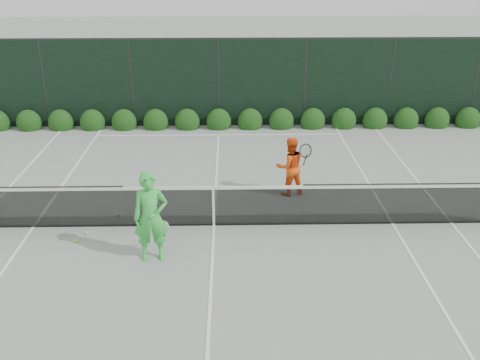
{
  "coord_description": "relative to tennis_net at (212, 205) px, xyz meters",
  "views": [
    {
      "loc": [
        0.38,
        -10.8,
        5.87
      ],
      "look_at": [
        0.6,
        0.3,
        1.0
      ],
      "focal_mm": 40.0,
      "sensor_mm": 36.0,
      "label": 1
    }
  ],
  "objects": [
    {
      "name": "tennis_balls",
      "position": [
        -2.65,
        -0.18,
        -0.5
      ],
      "size": [
        0.79,
        1.28,
        0.07
      ],
      "color": "#E0EF35",
      "rests_on": "ground"
    },
    {
      "name": "hedge_row",
      "position": [
        0.02,
        7.15,
        -0.3
      ],
      "size": [
        31.66,
        0.65,
        0.94
      ],
      "color": "#12380F",
      "rests_on": "ground"
    },
    {
      "name": "player_man",
      "position": [
        1.92,
        1.66,
        0.24
      ],
      "size": [
        0.94,
        0.77,
        1.53
      ],
      "rotation": [
        0.0,
        0.0,
        3.44
      ],
      "color": "#F45514",
      "rests_on": "ground"
    },
    {
      "name": "court_lines",
      "position": [
        0.02,
        0.0,
        -0.53
      ],
      "size": [
        11.03,
        23.83,
        0.01
      ],
      "color": "white",
      "rests_on": "ground"
    },
    {
      "name": "player_woman",
      "position": [
        -1.17,
        -1.37,
        0.41
      ],
      "size": [
        0.74,
        0.53,
        1.89
      ],
      "rotation": [
        0.0,
        0.0,
        0.12
      ],
      "color": "green",
      "rests_on": "ground"
    },
    {
      "name": "ground",
      "position": [
        0.02,
        0.0,
        -0.53
      ],
      "size": [
        80.0,
        80.0,
        0.0
      ],
      "primitive_type": "plane",
      "color": "gray",
      "rests_on": "ground"
    },
    {
      "name": "tennis_net",
      "position": [
        0.0,
        0.0,
        0.0
      ],
      "size": [
        12.9,
        0.1,
        1.07
      ],
      "color": "black",
      "rests_on": "ground"
    },
    {
      "name": "windscreen_fence",
      "position": [
        0.02,
        -2.71,
        0.98
      ],
      "size": [
        32.0,
        21.07,
        3.06
      ],
      "color": "black",
      "rests_on": "ground"
    }
  ]
}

